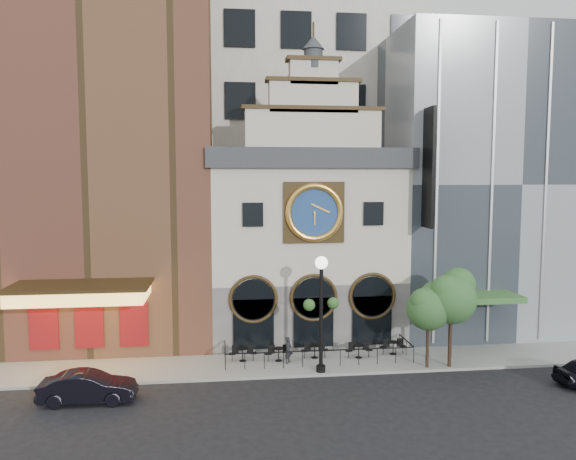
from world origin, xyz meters
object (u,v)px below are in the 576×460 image
(pedestrian, at_px, (288,350))
(tree_left, at_px, (429,305))
(bistro_1, at_px, (279,353))
(bistro_2, at_px, (315,350))
(bistro_3, at_px, (359,350))
(car_left, at_px, (88,387))
(tree_right, at_px, (452,295))
(lamppost, at_px, (321,301))
(bistro_4, at_px, (393,347))
(bistro_0, at_px, (243,353))

(pedestrian, relative_size, tree_left, 0.32)
(bistro_1, distance_m, tree_left, 8.85)
(bistro_1, bearing_deg, bistro_2, 7.63)
(bistro_2, distance_m, pedestrian, 1.78)
(bistro_1, xyz_separation_m, bistro_3, (4.68, 0.00, 0.00))
(car_left, relative_size, tree_left, 0.94)
(bistro_1, distance_m, pedestrian, 0.70)
(bistro_3, xyz_separation_m, tree_right, (4.70, -1.98, 3.55))
(lamppost, bearing_deg, bistro_1, 124.90)
(bistro_3, height_order, bistro_4, same)
(bistro_4, xyz_separation_m, pedestrian, (-6.36, -0.79, 0.29))
(bistro_4, xyz_separation_m, lamppost, (-4.78, -2.42, 3.43))
(car_left, bearing_deg, tree_left, -81.07)
(tree_left, bearing_deg, bistro_2, 159.13)
(bistro_2, bearing_deg, bistro_4, 1.47)
(bistro_1, height_order, bistro_4, same)
(tree_left, distance_m, tree_right, 1.41)
(bistro_0, distance_m, car_left, 8.80)
(bistro_0, distance_m, bistro_4, 8.91)
(bistro_4, relative_size, lamppost, 0.25)
(bistro_1, bearing_deg, bistro_0, 173.83)
(bistro_0, relative_size, bistro_4, 1.00)
(lamppost, bearing_deg, tree_left, -10.81)
(bistro_2, bearing_deg, bistro_3, -6.31)
(tree_left, height_order, tree_right, tree_right)
(car_left, bearing_deg, pedestrian, -67.02)
(bistro_4, distance_m, tree_left, 4.03)
(pedestrian, bearing_deg, bistro_0, 109.40)
(bistro_1, height_order, bistro_2, same)
(bistro_4, bearing_deg, pedestrian, -172.90)
(pedestrian, relative_size, lamppost, 0.24)
(bistro_3, distance_m, tree_right, 6.22)
(bistro_0, height_order, lamppost, lamppost)
(bistro_1, distance_m, bistro_4, 6.88)
(bistro_3, height_order, tree_left, tree_left)
(pedestrian, bearing_deg, bistro_3, -51.95)
(tree_right, bearing_deg, tree_left, -179.79)
(bistro_3, distance_m, tree_left, 4.96)
(bistro_1, distance_m, tree_right, 10.22)
(bistro_3, xyz_separation_m, tree_left, (3.40, -1.99, 3.01))
(car_left, bearing_deg, tree_right, -81.59)
(pedestrian, height_order, lamppost, lamppost)
(bistro_0, bearing_deg, bistro_2, 0.90)
(bistro_1, bearing_deg, bistro_4, 3.40)
(bistro_1, distance_m, bistro_2, 2.15)
(bistro_1, xyz_separation_m, tree_left, (8.08, -1.98, 3.01))
(lamppost, bearing_deg, bistro_2, 77.71)
(bistro_4, bearing_deg, tree_left, -63.06)
(bistro_0, relative_size, lamppost, 0.25)
(bistro_4, xyz_separation_m, tree_left, (1.21, -2.39, 3.01))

